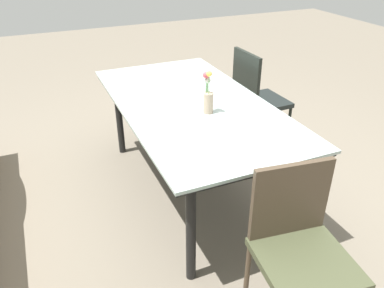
{
  "coord_description": "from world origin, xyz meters",
  "views": [
    {
      "loc": [
        -2.29,
        1.02,
        1.84
      ],
      "look_at": [
        0.03,
        0.01,
        0.42
      ],
      "focal_mm": 36.14,
      "sensor_mm": 36.0,
      "label": 1
    }
  ],
  "objects_px": {
    "chair_end_left": "(299,243)",
    "flower_vase": "(208,96)",
    "chair_near_right": "(255,95)",
    "dining_table": "(192,111)"
  },
  "relations": [
    {
      "from": "chair_end_left",
      "to": "flower_vase",
      "type": "distance_m",
      "value": 1.12
    },
    {
      "from": "flower_vase",
      "to": "chair_end_left",
      "type": "bearing_deg",
      "value": 178.9
    },
    {
      "from": "chair_near_right",
      "to": "chair_end_left",
      "type": "bearing_deg",
      "value": -26.98
    },
    {
      "from": "dining_table",
      "to": "flower_vase",
      "type": "height_order",
      "value": "flower_vase"
    },
    {
      "from": "dining_table",
      "to": "chair_near_right",
      "type": "relative_size",
      "value": 2.05
    },
    {
      "from": "chair_near_right",
      "to": "chair_end_left",
      "type": "xyz_separation_m",
      "value": [
        -1.68,
        0.8,
        0.0
      ]
    },
    {
      "from": "chair_end_left",
      "to": "flower_vase",
      "type": "xyz_separation_m",
      "value": [
        1.06,
        -0.02,
        0.35
      ]
    },
    {
      "from": "dining_table",
      "to": "chair_end_left",
      "type": "xyz_separation_m",
      "value": [
        -1.26,
        -0.01,
        -0.17
      ]
    },
    {
      "from": "dining_table",
      "to": "chair_near_right",
      "type": "bearing_deg",
      "value": -62.23
    },
    {
      "from": "flower_vase",
      "to": "chair_near_right",
      "type": "bearing_deg",
      "value": -51.36
    }
  ]
}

